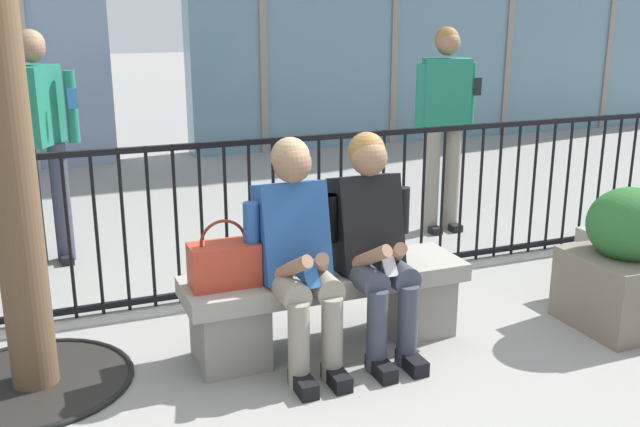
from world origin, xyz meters
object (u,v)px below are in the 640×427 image
at_px(bystander_at_railing, 39,130).
at_px(bystander_further_back, 445,114).
at_px(stone_bench, 327,300).
at_px(seated_person_with_phone, 298,247).
at_px(seated_person_companion, 373,238).
at_px(planter, 626,263).
at_px(handbag_on_bench, 224,263).

distance_m(bystander_at_railing, bystander_further_back, 3.17).
distance_m(stone_bench, bystander_at_railing, 2.60).
distance_m(seated_person_with_phone, seated_person_companion, 0.43).
relative_size(bystander_at_railing, bystander_further_back, 1.00).
distance_m(seated_person_companion, planter, 1.58).
relative_size(stone_bench, seated_person_with_phone, 1.32).
xyz_separation_m(seated_person_with_phone, planter, (1.96, -0.28, -0.26)).
bearing_deg(bystander_further_back, seated_person_with_phone, -137.28).
height_order(seated_person_with_phone, bystander_at_railing, bystander_at_railing).
height_order(seated_person_companion, bystander_at_railing, bystander_at_railing).
height_order(stone_bench, bystander_further_back, bystander_further_back).
distance_m(seated_person_companion, handbag_on_bench, 0.81).
height_order(handbag_on_bench, bystander_further_back, bystander_further_back).
distance_m(seated_person_with_phone, handbag_on_bench, 0.39).
xyz_separation_m(seated_person_companion, handbag_on_bench, (-0.80, 0.12, -0.08)).
relative_size(seated_person_companion, handbag_on_bench, 3.38).
relative_size(stone_bench, handbag_on_bench, 4.46).
height_order(seated_person_companion, bystander_further_back, bystander_further_back).
xyz_separation_m(seated_person_with_phone, bystander_at_railing, (-1.17, 2.20, 0.35)).
bearing_deg(bystander_at_railing, stone_bench, -56.20).
height_order(handbag_on_bench, planter, planter).
distance_m(bystander_further_back, planter, 2.19).
xyz_separation_m(bystander_further_back, planter, (-0.01, -2.11, -0.61)).
bearing_deg(stone_bench, planter, -13.15).
relative_size(handbag_on_bench, planter, 0.42).
xyz_separation_m(handbag_on_bench, planter, (2.33, -0.40, -0.18)).
height_order(stone_bench, seated_person_companion, seated_person_companion).
distance_m(bystander_at_railing, planter, 4.04).
relative_size(bystander_further_back, planter, 2.01).
relative_size(seated_person_companion, bystander_further_back, 0.71).
height_order(handbag_on_bench, bystander_at_railing, bystander_at_railing).
height_order(seated_person_companion, handbag_on_bench, seated_person_companion).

